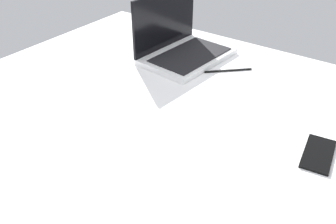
# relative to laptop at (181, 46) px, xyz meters

# --- Properties ---
(bed_mattress) EXTENTS (1.80, 1.40, 0.18)m
(bed_mattress) POSITION_rel_laptop_xyz_m (-0.63, -0.16, -0.13)
(bed_mattress) COLOR white
(bed_mattress) RESTS_ON ground
(laptop) EXTENTS (0.35, 0.26, 0.23)m
(laptop) POSITION_rel_laptop_xyz_m (0.00, 0.00, 0.00)
(laptop) COLOR silver
(laptop) RESTS_ON bed_mattress
(cell_phone) EXTENTS (0.15, 0.09, 0.01)m
(cell_phone) POSITION_rel_laptop_xyz_m (-0.28, -0.60, -0.04)
(cell_phone) COLOR black
(cell_phone) RESTS_ON bed_mattress
(charger_cable) EXTENTS (0.12, 0.13, 0.01)m
(charger_cable) POSITION_rel_laptop_xyz_m (-0.00, -0.20, -0.04)
(charger_cable) COLOR black
(charger_cable) RESTS_ON bed_mattress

